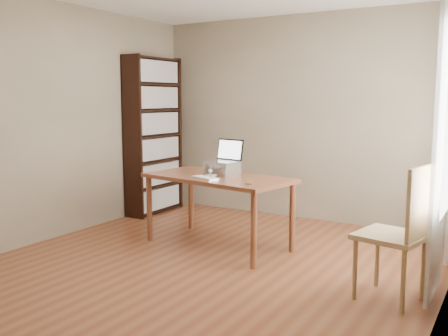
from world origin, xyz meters
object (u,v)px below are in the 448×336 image
at_px(chair, 403,228).
at_px(desk, 218,184).
at_px(bookshelf, 154,136).
at_px(keyboard, 205,178).
at_px(cat, 221,169).
at_px(laptop, 225,156).

bearing_deg(chair, desk, 176.74).
relative_size(bookshelf, keyboard, 6.43).
distance_m(cat, chair, 2.10).
distance_m(laptop, chair, 2.10).
distance_m(bookshelf, laptop, 1.78).
relative_size(laptop, keyboard, 1.13).
relative_size(bookshelf, cat, 4.44).
height_order(bookshelf, keyboard, bookshelf).
relative_size(keyboard, chair, 0.31).
bearing_deg(desk, cat, 114.14).
relative_size(laptop, cat, 0.78).
distance_m(desk, laptop, 0.31).
bearing_deg(keyboard, laptop, 105.31).
height_order(desk, keyboard, keyboard).
height_order(bookshelf, desk, bookshelf).
distance_m(desk, keyboard, 0.24).
bearing_deg(cat, desk, -77.44).
xyz_separation_m(laptop, keyboard, (-0.02, -0.36, -0.18)).
bearing_deg(desk, laptop, 99.59).
xyz_separation_m(desk, chair, (1.96, -0.53, -0.08)).
height_order(bookshelf, chair, bookshelf).
height_order(desk, laptop, laptop).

